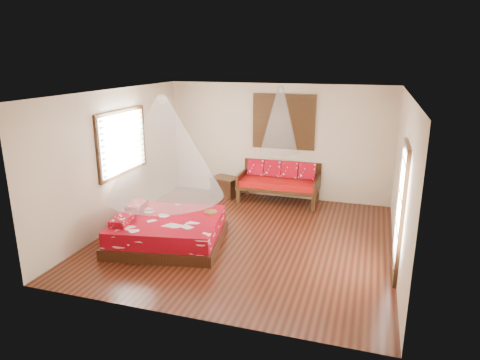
{
  "coord_description": "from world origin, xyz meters",
  "views": [
    {
      "loc": [
        2.21,
        -7.36,
        3.41
      ],
      "look_at": [
        -0.13,
        0.08,
        1.15
      ],
      "focal_mm": 32.0,
      "sensor_mm": 36.0,
      "label": 1
    }
  ],
  "objects": [
    {
      "name": "shutter_panel",
      "position": [
        0.14,
        2.72,
        1.9
      ],
      "size": [
        1.52,
        0.06,
        1.32
      ],
      "color": "black",
      "rests_on": "wall_back"
    },
    {
      "name": "storage_chest",
      "position": [
        -1.27,
        2.45,
        0.24
      ],
      "size": [
        0.79,
        0.67,
        0.47
      ],
      "rotation": [
        0.0,
        0.0,
        -0.29
      ],
      "color": "black",
      "rests_on": "floor"
    },
    {
      "name": "glazed_door",
      "position": [
        2.72,
        -0.6,
        1.07
      ],
      "size": [
        0.08,
        1.02,
        2.16
      ],
      "color": "black",
      "rests_on": "floor"
    },
    {
      "name": "mosquito_net_daybed",
      "position": [
        0.14,
        2.25,
        2.0
      ],
      "size": [
        0.89,
        0.89,
        1.5
      ],
      "primitive_type": "cone",
      "color": "white",
      "rests_on": "ceiling"
    },
    {
      "name": "window_left",
      "position": [
        -2.71,
        0.2,
        1.7
      ],
      "size": [
        0.1,
        1.74,
        1.34
      ],
      "color": "black",
      "rests_on": "wall_left"
    },
    {
      "name": "room",
      "position": [
        0.0,
        0.0,
        1.4
      ],
      "size": [
        5.54,
        5.54,
        2.84
      ],
      "color": "black",
      "rests_on": "ground"
    },
    {
      "name": "wine_tray",
      "position": [
        -0.67,
        -0.11,
        0.55
      ],
      "size": [
        0.25,
        0.25,
        0.2
      ],
      "rotation": [
        0.0,
        0.0,
        0.13
      ],
      "color": "brown",
      "rests_on": "bed"
    },
    {
      "name": "daybed",
      "position": [
        0.14,
        2.39,
        0.52
      ],
      "size": [
        1.91,
        0.85,
        0.97
      ],
      "color": "black",
      "rests_on": "floor"
    },
    {
      "name": "bed",
      "position": [
        -1.35,
        -0.64,
        0.25
      ],
      "size": [
        2.29,
        2.14,
        0.63
      ],
      "rotation": [
        0.0,
        0.0,
        0.17
      ],
      "color": "black",
      "rests_on": "floor"
    },
    {
      "name": "mosquito_net_main",
      "position": [
        -1.33,
        -0.64,
        1.85
      ],
      "size": [
        2.11,
        2.11,
        1.8
      ],
      "primitive_type": "cone",
      "color": "white",
      "rests_on": "ceiling"
    }
  ]
}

